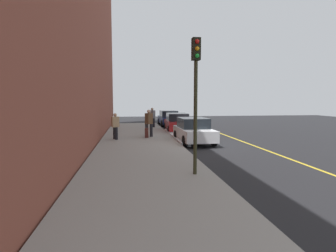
# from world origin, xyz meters

# --- Properties ---
(ground_plane) EXTENTS (56.00, 56.00, 0.00)m
(ground_plane) POSITION_xyz_m (0.00, 0.00, 0.00)
(ground_plane) COLOR black
(sidewalk) EXTENTS (28.00, 4.60, 0.15)m
(sidewalk) POSITION_xyz_m (0.00, -3.30, 0.07)
(sidewalk) COLOR gray
(sidewalk) RESTS_ON ground
(building_facade) EXTENTS (32.00, 0.80, 15.00)m
(building_facade) POSITION_xyz_m (0.00, -6.05, 7.50)
(building_facade) COLOR brown
(building_facade) RESTS_ON ground
(lane_stripe_centre) EXTENTS (28.00, 0.14, 0.01)m
(lane_stripe_centre) POSITION_xyz_m (0.00, 3.20, 0.00)
(lane_stripe_centre) COLOR gold
(lane_stripe_centre) RESTS_ON ground
(snow_bank_curb) EXTENTS (7.68, 0.56, 0.22)m
(snow_bank_curb) POSITION_xyz_m (-3.20, -0.70, 0.11)
(snow_bank_curb) COLOR white
(snow_bank_curb) RESTS_ON ground
(parked_car_navy) EXTENTS (4.42, 1.95, 1.51)m
(parked_car_navy) POSITION_xyz_m (-12.26, 0.12, 0.76)
(parked_car_navy) COLOR black
(parked_car_navy) RESTS_ON ground
(parked_car_red) EXTENTS (4.71, 2.03, 1.51)m
(parked_car_red) POSITION_xyz_m (-6.71, 0.06, 0.76)
(parked_car_red) COLOR black
(parked_car_red) RESTS_ON ground
(parked_car_white) EXTENTS (4.26, 1.95, 1.51)m
(parked_car_white) POSITION_xyz_m (-0.74, 0.03, 0.76)
(parked_car_white) COLOR black
(parked_car_white) RESTS_ON ground
(pedestrian_brown_coat) EXTENTS (0.57, 0.55, 1.80)m
(pedestrian_brown_coat) POSITION_xyz_m (-2.93, -2.54, 1.11)
(pedestrian_brown_coat) COLOR black
(pedestrian_brown_coat) RESTS_ON sidewalk
(pedestrian_tan_coat) EXTENTS (0.51, 0.51, 1.63)m
(pedestrian_tan_coat) POSITION_xyz_m (-1.87, -4.70, 1.02)
(pedestrian_tan_coat) COLOR black
(pedestrian_tan_coat) RESTS_ON sidewalk
(pedestrian_grey_coat) EXTENTS (0.55, 0.55, 1.76)m
(pedestrian_grey_coat) POSITION_xyz_m (-9.00, -1.82, 1.09)
(pedestrian_grey_coat) COLOR black
(pedestrian_grey_coat) RESTS_ON sidewalk
(traffic_light_pole) EXTENTS (0.35, 0.26, 4.42)m
(traffic_light_pole) POSITION_xyz_m (6.79, -1.67, 3.13)
(traffic_light_pole) COLOR #2D2D19
(traffic_light_pole) RESTS_ON sidewalk
(rolling_suitcase) EXTENTS (0.34, 0.22, 0.99)m
(rolling_suitcase) POSITION_xyz_m (-2.38, -2.73, 0.47)
(rolling_suitcase) COLOR #471E19
(rolling_suitcase) RESTS_ON sidewalk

